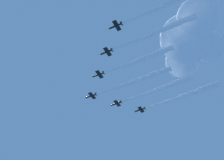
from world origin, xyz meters
TOP-DOWN VIEW (x-y plane):
  - jet_lead at (-7.20, -19.72)m, footprint 45.93×51.99m
  - jet_port_inner at (-24.32, -16.63)m, footprint 41.35×46.77m
  - jet_starboard_inner at (-4.31, -37.79)m, footprint 45.26×49.08m
  - jet_port_mid at (-47.29, -19.19)m, footprint 45.83×50.21m
  - jet_starboard_mid at (-2.96, -59.04)m, footprint 46.86×51.06m
  - jet_port_outer at (-66.92, -18.94)m, footprint 45.08×49.32m
  - cloud_puff at (-35.96, -46.38)m, footprint 63.63×48.12m

SIDE VIEW (x-z plane):
  - jet_starboard_inner at x=-4.31m, z-range 141.52..145.58m
  - jet_lead at x=-7.20m, z-range 141.62..145.66m
  - jet_starboard_mid at x=-2.96m, z-range 142.63..146.64m
  - jet_port_mid at x=-47.29m, z-range 142.82..146.85m
  - jet_port_inner at x=-24.32m, z-range 142.91..146.89m
  - jet_port_outer at x=-66.92m, z-range 143.24..147.17m
  - cloud_puff at x=-35.96m, z-range 144.13..180.03m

